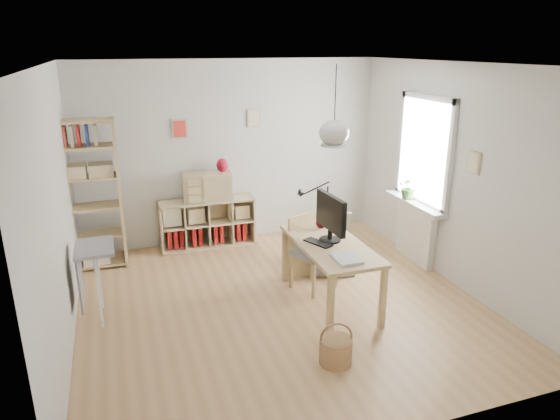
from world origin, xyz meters
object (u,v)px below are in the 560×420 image
object	(u,v)px
cube_shelf	(206,226)
monitor	(331,216)
drawer_chest	(207,187)
desk	(330,251)
tall_bookshelf	(88,190)
storage_chest	(329,252)
chair	(310,247)

from	to	relation	value
cube_shelf	monitor	bearing A→B (deg)	-64.21
monitor	drawer_chest	distance (m)	2.35
monitor	desk	bearing A→B (deg)	-112.80
tall_bookshelf	storage_chest	size ratio (longest dim) A/B	2.15
monitor	drawer_chest	bearing A→B (deg)	112.00
desk	tall_bookshelf	distance (m)	3.27
desk	tall_bookshelf	world-z (taller)	tall_bookshelf
cube_shelf	drawer_chest	bearing A→B (deg)	-41.90
desk	tall_bookshelf	xyz separation A→B (m)	(-2.59, 1.95, 0.43)
storage_chest	drawer_chest	world-z (taller)	drawer_chest
cube_shelf	monitor	distance (m)	2.52
tall_bookshelf	monitor	world-z (taller)	tall_bookshelf
cube_shelf	drawer_chest	distance (m)	0.62
cube_shelf	tall_bookshelf	bearing A→B (deg)	-169.81
cube_shelf	storage_chest	world-z (taller)	cube_shelf
desk	monitor	bearing A→B (deg)	70.42
monitor	drawer_chest	world-z (taller)	monitor
desk	chair	world-z (taller)	chair
tall_bookshelf	desk	bearing A→B (deg)	-37.01
desk	storage_chest	bearing A→B (deg)	66.21
cube_shelf	chair	world-z (taller)	chair
storage_chest	monitor	world-z (taller)	monitor
chair	monitor	distance (m)	0.67
cube_shelf	chair	bearing A→B (deg)	-61.56
chair	storage_chest	xyz separation A→B (m)	(0.45, 0.43, -0.29)
monitor	drawer_chest	size ratio (longest dim) A/B	0.89
storage_chest	monitor	size ratio (longest dim) A/B	1.49
desk	drawer_chest	distance (m)	2.41
desk	drawer_chest	bearing A→B (deg)	114.03
desk	storage_chest	size ratio (longest dim) A/B	1.61
chair	tall_bookshelf	bearing A→B (deg)	124.52
tall_bookshelf	monitor	bearing A→B (deg)	-35.81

